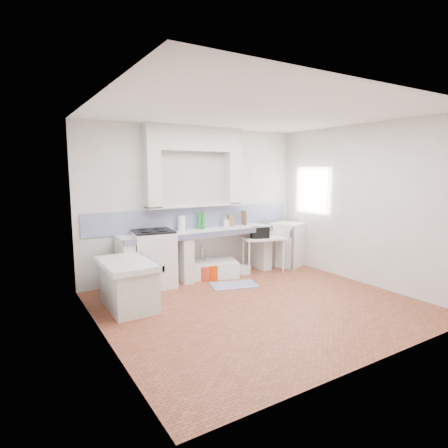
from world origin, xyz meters
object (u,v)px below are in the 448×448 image
side_table (263,254)px  fridge (288,244)px  stove (154,259)px  sink (208,270)px

side_table → fridge: size_ratio=0.90×
stove → side_table: bearing=1.9°
stove → fridge: size_ratio=1.05×
stove → sink: 1.13m
stove → fridge: stove is taller
sink → fridge: fridge is taller
sink → fridge: size_ratio=1.21×
side_table → fridge: (0.73, 0.09, 0.11)m
sink → side_table: size_ratio=1.34×
stove → side_table: size_ratio=1.17×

